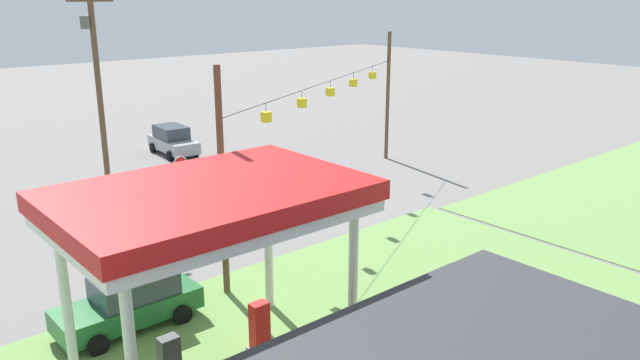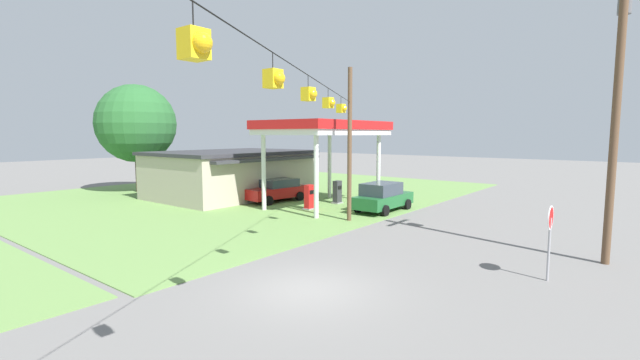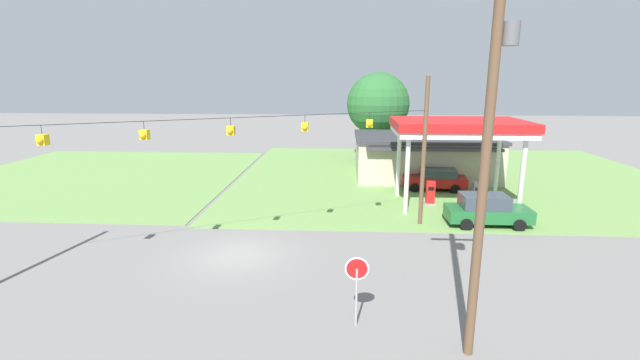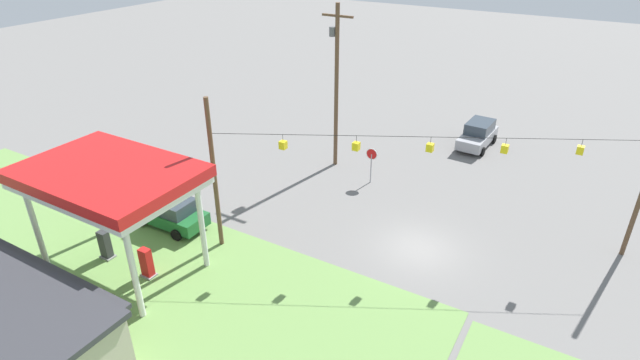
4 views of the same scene
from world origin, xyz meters
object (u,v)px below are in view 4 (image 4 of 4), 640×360
at_px(fuel_pump_near, 147,264).
at_px(car_at_pumps_rear, 60,302).
at_px(car_at_pumps_front, 169,212).
at_px(car_on_crossroad, 478,134).
at_px(gas_station_canopy, 108,178).
at_px(fuel_pump_far, 105,246).
at_px(stop_sign_roadside, 371,158).
at_px(utility_pole_main, 336,80).

xyz_separation_m(fuel_pump_near, car_at_pumps_rear, (1.10, 3.93, 0.09)).
distance_m(car_at_pumps_front, car_on_crossroad, 23.75).
bearing_deg(car_on_crossroad, fuel_pump_near, -18.52).
height_order(gas_station_canopy, car_at_pumps_front, gas_station_canopy).
bearing_deg(fuel_pump_far, car_at_pumps_front, -98.94).
relative_size(gas_station_canopy, fuel_pump_far, 5.12).
xyz_separation_m(gas_station_canopy, car_at_pumps_rear, (-0.41, 3.93, -4.24)).
xyz_separation_m(fuel_pump_far, stop_sign_roadside, (-8.29, -14.60, 1.05)).
xyz_separation_m(fuel_pump_near, fuel_pump_far, (3.02, 0.00, 0.00)).
bearing_deg(car_on_crossroad, car_at_pumps_rear, -17.65).
height_order(car_at_pumps_rear, car_on_crossroad, car_on_crossroad).
bearing_deg(gas_station_canopy, car_at_pumps_rear, 95.98).
relative_size(car_at_pumps_front, car_on_crossroad, 0.98).
xyz_separation_m(car_at_pumps_front, stop_sign_roadside, (-7.67, -10.66, 0.88)).
height_order(fuel_pump_near, stop_sign_roadside, stop_sign_roadside).
bearing_deg(fuel_pump_near, car_at_pumps_rear, 74.37).
bearing_deg(fuel_pump_far, utility_pole_main, -106.94).
bearing_deg(car_at_pumps_front, fuel_pump_far, 80.49).
xyz_separation_m(fuel_pump_far, car_at_pumps_rear, (-1.92, 3.93, 0.09)).
height_order(car_on_crossroad, stop_sign_roadside, stop_sign_roadside).
relative_size(car_at_pumps_rear, car_on_crossroad, 1.01).
height_order(fuel_pump_far, stop_sign_roadside, stop_sign_roadside).
bearing_deg(stop_sign_roadside, fuel_pump_far, -119.61).
bearing_deg(stop_sign_roadside, car_at_pumps_rear, -108.97).
xyz_separation_m(car_on_crossroad, stop_sign_roadside, (4.58, 9.69, 0.82)).
height_order(car_at_pumps_front, stop_sign_roadside, stop_sign_roadside).
bearing_deg(car_at_pumps_front, gas_station_canopy, 102.19).
relative_size(fuel_pump_far, car_at_pumps_front, 0.35).
bearing_deg(car_at_pumps_front, utility_pole_main, -110.02).
xyz_separation_m(gas_station_canopy, car_at_pumps_front, (0.89, -3.94, -4.17)).
bearing_deg(car_on_crossroad, car_at_pumps_front, -27.50).
xyz_separation_m(car_at_pumps_front, car_on_crossroad, (-12.25, -20.34, 0.06)).
distance_m(fuel_pump_far, utility_pole_main, 17.49).
distance_m(gas_station_canopy, car_on_crossroad, 27.12).
distance_m(fuel_pump_near, stop_sign_roadside, 15.55).
bearing_deg(car_at_pumps_front, stop_sign_roadside, -126.33).
bearing_deg(car_at_pumps_rear, car_at_pumps_front, 104.88).
xyz_separation_m(gas_station_canopy, fuel_pump_near, (-1.51, -0.00, -4.33)).
relative_size(fuel_pump_near, car_at_pumps_front, 0.35).
height_order(car_at_pumps_rear, stop_sign_roadside, stop_sign_roadside).
distance_m(fuel_pump_near, utility_pole_main, 16.90).
bearing_deg(stop_sign_roadside, gas_station_canopy, -114.92).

